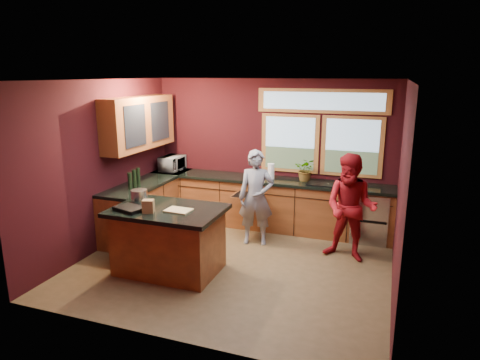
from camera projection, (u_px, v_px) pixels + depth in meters
The scene contains 14 objects.
floor at pixel (234, 264), 6.44m from camera, with size 4.50×4.50×0.00m, color brown.
room_shell at pixel (204, 140), 6.50m from camera, with size 4.52×4.02×2.71m.
back_counter at pixel (276, 204), 7.81m from camera, with size 4.50×0.64×0.93m.
left_counter at pixel (150, 205), 7.74m from camera, with size 0.64×2.30×0.93m.
island at pixel (169, 240), 6.11m from camera, with size 1.55×1.05×0.95m.
person_grey at pixel (256, 198), 7.05m from camera, with size 0.58×0.38×1.59m, color slate.
person_red at pixel (351, 208), 6.42m from camera, with size 0.80×0.62×1.64m, color maroon.
microwave at pixel (172, 163), 8.36m from camera, with size 0.52×0.35×0.29m, color #999999.
potted_plant at pixel (306, 170), 7.53m from camera, with size 0.37×0.32×0.41m, color #999999.
paper_towel at pixel (271, 171), 7.71m from camera, with size 0.12×0.12×0.28m, color white.
cutting_board at pixel (178, 210), 5.88m from camera, with size 0.35×0.25×0.02m, color tan.
stock_pot at pixel (139, 196), 6.29m from camera, with size 0.24×0.24×0.18m, color silver.
paper_bag at pixel (148, 206), 5.79m from camera, with size 0.15×0.12×0.18m, color brown.
black_tray at pixel (130, 209), 5.91m from camera, with size 0.40×0.28×0.05m, color black.
Camera 1 is at (2.09, -5.56, 2.79)m, focal length 32.00 mm.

